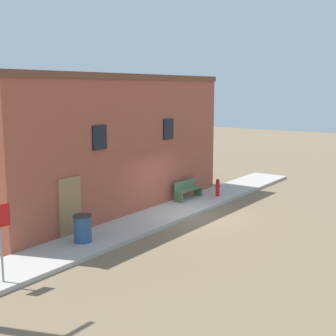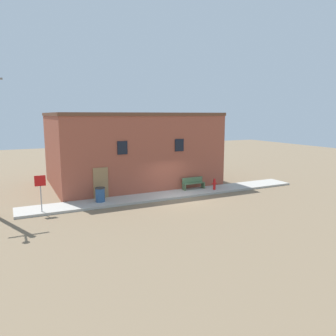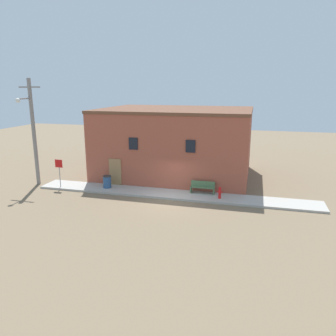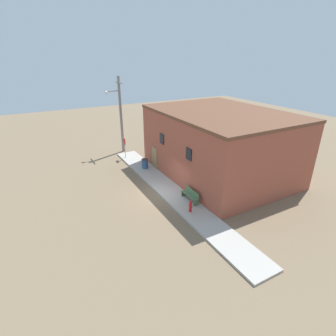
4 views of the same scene
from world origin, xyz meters
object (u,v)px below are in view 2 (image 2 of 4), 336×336
stop_sign (40,187)px  trash_bin (100,195)px  fire_hydrant (214,184)px  bench (193,183)px

stop_sign → trash_bin: 3.78m
stop_sign → fire_hydrant: bearing=1.7°
stop_sign → trash_bin: stop_sign is taller
fire_hydrant → trash_bin: size_ratio=0.90×
trash_bin → fire_hydrant: bearing=-2.2°
trash_bin → bench: bearing=4.2°
fire_hydrant → stop_sign: stop_sign is taller
stop_sign → bench: 10.89m
fire_hydrant → trash_bin: (-8.51, 0.33, 0.05)m
bench → stop_sign: bearing=-173.6°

